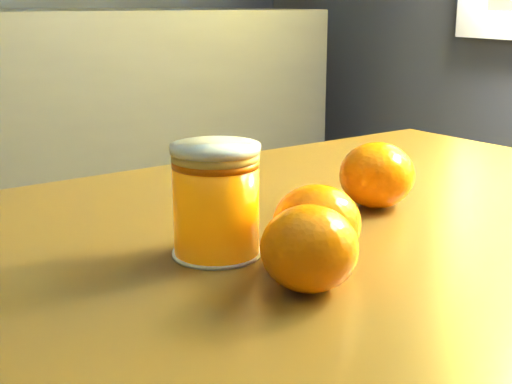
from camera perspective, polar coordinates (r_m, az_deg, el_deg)
table at (r=0.62m, az=4.61°, el=-12.69°), size 1.05×0.80×0.73m
juice_glass at (r=0.55m, az=-3.21°, el=-0.74°), size 0.07×0.07×0.09m
orange_front at (r=0.55m, az=4.89°, el=-2.52°), size 0.08×0.08×0.06m
orange_back at (r=0.70m, az=9.64°, el=1.34°), size 0.08×0.08×0.06m
orange_extra at (r=0.49m, az=4.29°, el=-4.53°), size 0.09×0.09×0.06m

